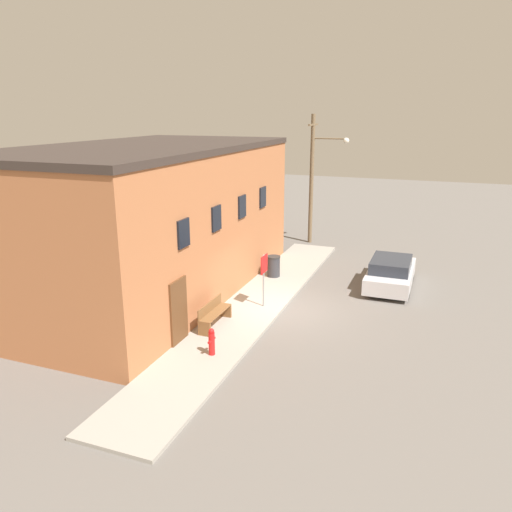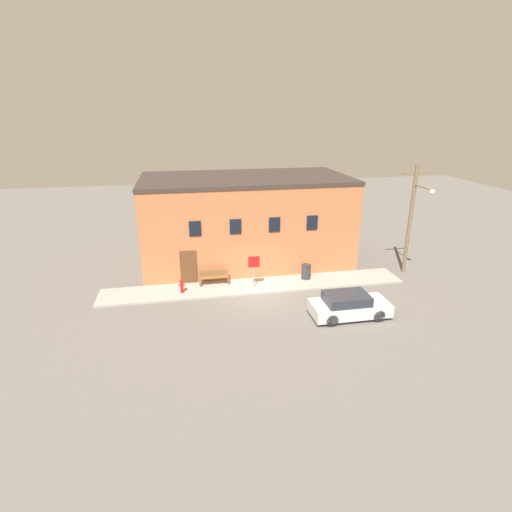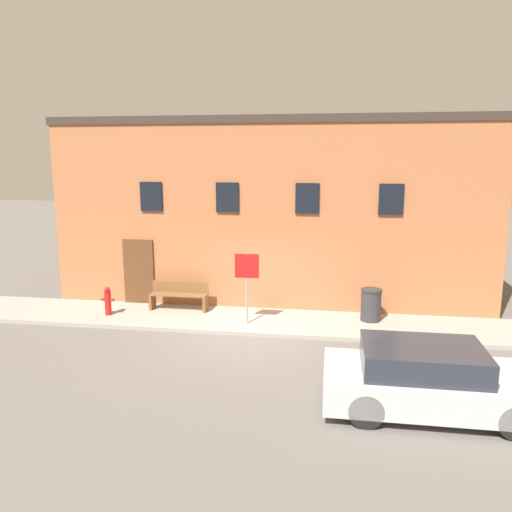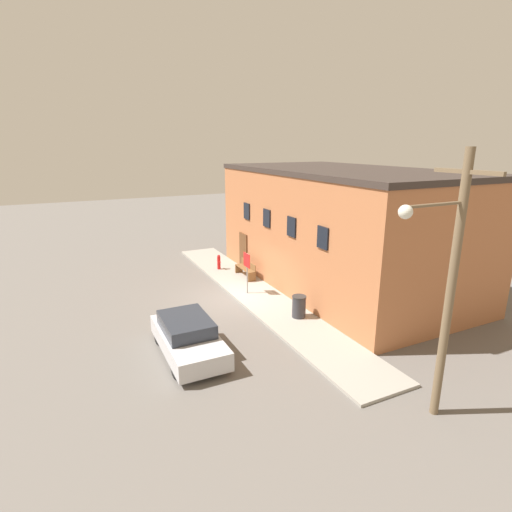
# 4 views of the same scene
# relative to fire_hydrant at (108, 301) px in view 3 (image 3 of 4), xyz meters

# --- Properties ---
(ground_plane) EXTENTS (80.00, 80.00, 0.00)m
(ground_plane) POSITION_rel_fire_hydrant_xyz_m (4.40, -0.90, -0.54)
(ground_plane) COLOR #66605B
(sidewalk) EXTENTS (18.44, 2.30, 0.11)m
(sidewalk) POSITION_rel_fire_hydrant_xyz_m (4.40, 0.25, -0.49)
(sidewalk) COLOR #9E998E
(sidewalk) RESTS_ON ground
(brick_building) EXTENTS (13.96, 7.29, 6.01)m
(brick_building) POSITION_rel_fire_hydrant_xyz_m (4.62, 4.98, 2.46)
(brick_building) COLOR #B26B42
(brick_building) RESTS_ON ground
(fire_hydrant) EXTENTS (0.40, 0.19, 0.86)m
(fire_hydrant) POSITION_rel_fire_hydrant_xyz_m (0.00, 0.00, 0.00)
(fire_hydrant) COLOR red
(fire_hydrant) RESTS_ON sidewalk
(stop_sign) EXTENTS (0.68, 0.06, 2.02)m
(stop_sign) POSITION_rel_fire_hydrant_xyz_m (4.27, -0.14, 0.98)
(stop_sign) COLOR gray
(stop_sign) RESTS_ON sidewalk
(bench) EXTENTS (1.79, 0.44, 0.86)m
(bench) POSITION_rel_fire_hydrant_xyz_m (1.95, 0.85, 0.02)
(bench) COLOR brown
(bench) RESTS_ON sidewalk
(trash_bin) EXTENTS (0.60, 0.60, 0.94)m
(trash_bin) POSITION_rel_fire_hydrant_xyz_m (7.77, 0.66, 0.04)
(trash_bin) COLOR #333338
(trash_bin) RESTS_ON sidewalk
(parked_car) EXTENTS (4.06, 1.79, 1.29)m
(parked_car) POSITION_rel_fire_hydrant_xyz_m (8.50, -4.37, 0.09)
(parked_car) COLOR black
(parked_car) RESTS_ON ground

